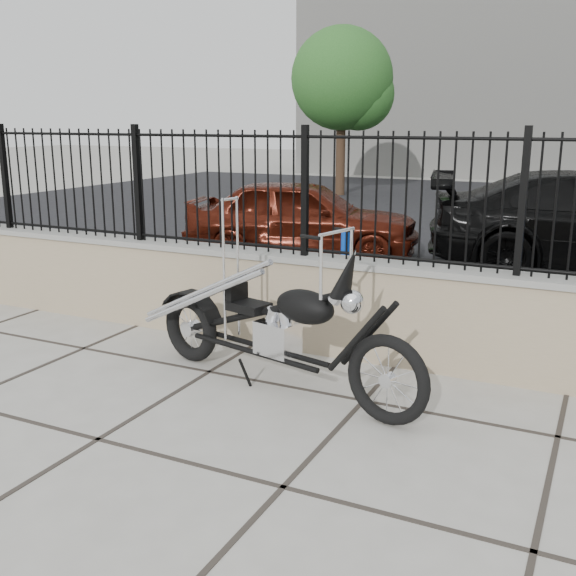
# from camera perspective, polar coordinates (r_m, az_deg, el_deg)

# --- Properties ---
(ground_plane) EXTENTS (90.00, 90.00, 0.00)m
(ground_plane) POSITION_cam_1_polar(r_m,az_deg,el_deg) (4.43, -0.41, -16.54)
(ground_plane) COLOR #99968E
(ground_plane) RESTS_ON ground
(parking_lot) EXTENTS (30.00, 30.00, 0.00)m
(parking_lot) POSITION_cam_1_polar(r_m,az_deg,el_deg) (16.16, 19.71, 5.21)
(parking_lot) COLOR black
(parking_lot) RESTS_ON ground
(retaining_wall) EXTENTS (14.00, 0.36, 0.96)m
(retaining_wall) POSITION_cam_1_polar(r_m,az_deg,el_deg) (6.40, 9.55, -2.23)
(retaining_wall) COLOR gray
(retaining_wall) RESTS_ON ground_plane
(iron_fence) EXTENTS (14.00, 0.08, 1.20)m
(iron_fence) POSITION_cam_1_polar(r_m,az_deg,el_deg) (6.19, 9.96, 7.41)
(iron_fence) COLOR black
(iron_fence) RESTS_ON retaining_wall
(chopper_motorcycle) EXTENTS (2.77, 1.13, 1.64)m
(chopper_motorcycle) POSITION_cam_1_polar(r_m,az_deg,el_deg) (5.65, -1.33, -0.66)
(chopper_motorcycle) COLOR black
(chopper_motorcycle) RESTS_ON ground_plane
(car_red) EXTENTS (4.14, 2.42, 1.32)m
(car_red) POSITION_cam_1_polar(r_m,az_deg,el_deg) (11.34, 1.21, 5.98)
(car_red) COLOR #47140A
(car_red) RESTS_ON parking_lot
(bollard_a) EXTENTS (0.15, 0.15, 0.94)m
(bollard_a) POSITION_cam_1_polar(r_m,az_deg,el_deg) (8.40, 4.85, 1.75)
(bollard_a) COLOR #0D1ECC
(bollard_a) RESTS_ON ground_plane
(tree_left) EXTENTS (3.03, 3.03, 5.12)m
(tree_left) POSITION_cam_1_polar(r_m,az_deg,el_deg) (21.03, 4.59, 17.63)
(tree_left) COLOR #382619
(tree_left) RESTS_ON ground_plane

